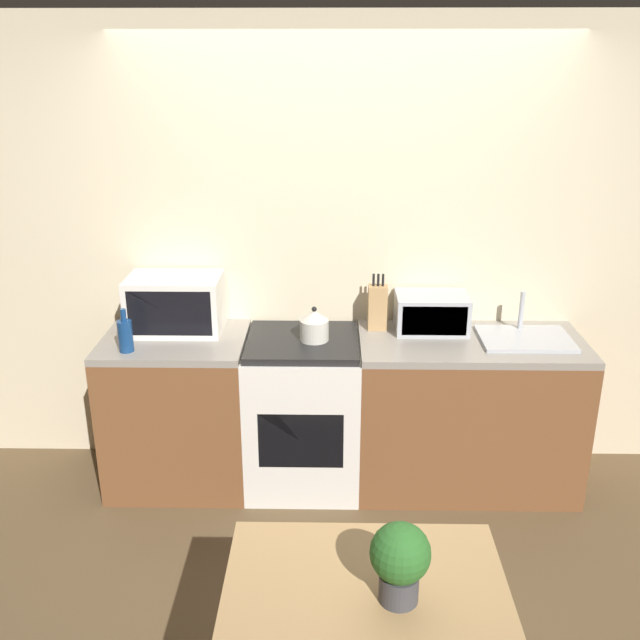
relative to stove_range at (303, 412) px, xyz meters
name	(u,v)px	position (x,y,z in m)	size (l,w,h in m)	color
ground_plane	(343,579)	(0.22, -0.87, -0.45)	(16.00, 16.00, 0.00)	brown
wall_back	(343,253)	(0.22, 0.34, 0.85)	(10.00, 0.06, 2.60)	beige
counter_left_run	(179,410)	(-0.72, 0.00, 0.00)	(0.80, 0.62, 0.90)	brown
counter_right_run	(467,413)	(0.94, 0.00, 0.00)	(1.24, 0.62, 0.90)	brown
stove_range	(303,412)	(0.00, 0.00, 0.00)	(0.64, 0.62, 0.90)	silver
kettle	(314,326)	(0.07, -0.01, 0.54)	(0.16, 0.16, 0.20)	beige
microwave	(175,304)	(-0.72, 0.12, 0.61)	(0.52, 0.33, 0.32)	silver
bottle	(125,335)	(-0.93, -0.19, 0.54)	(0.08, 0.08, 0.24)	navy
knife_block	(377,307)	(0.42, 0.17, 0.58)	(0.11, 0.09, 0.33)	tan
toaster_oven	(432,313)	(0.73, 0.15, 0.56)	(0.41, 0.28, 0.21)	#ADAFB5
sink_basin	(525,337)	(1.23, 0.01, 0.47)	(0.50, 0.37, 0.24)	#ADAFB5
dining_table	(365,611)	(0.28, -1.75, 0.18)	(0.95, 0.70, 0.72)	tan
potted_plant	(400,559)	(0.38, -1.80, 0.43)	(0.20, 0.20, 0.28)	#424247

